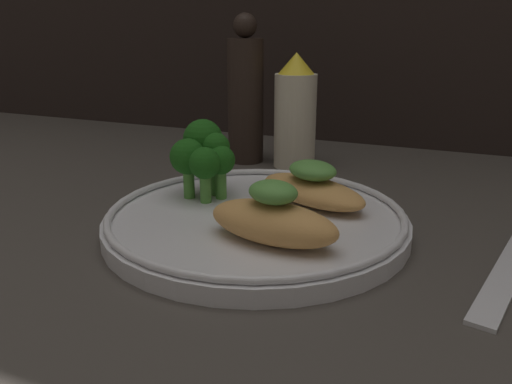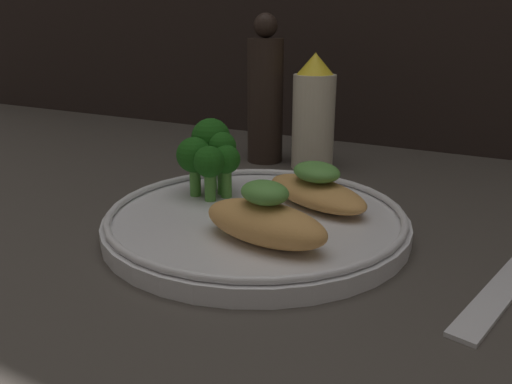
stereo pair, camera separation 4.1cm
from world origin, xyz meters
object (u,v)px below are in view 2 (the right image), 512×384
at_px(plate, 256,219).
at_px(pepper_grinder, 265,96).
at_px(sauce_bottle, 314,114).
at_px(broccoli_bunch, 210,152).

height_order(plate, pepper_grinder, pepper_grinder).
relative_size(plate, sauce_bottle, 1.86).
relative_size(sauce_bottle, pepper_grinder, 0.76).
distance_m(sauce_bottle, pepper_grinder, 0.07).
xyz_separation_m(sauce_bottle, pepper_grinder, (-0.07, 0.00, 0.02)).
relative_size(broccoli_bunch, pepper_grinder, 0.38).
xyz_separation_m(plate, broccoli_bunch, (-0.06, 0.03, 0.04)).
bearing_deg(broccoli_bunch, plate, -23.38).
distance_m(broccoli_bunch, pepper_grinder, 0.19).
relative_size(plate, pepper_grinder, 1.41).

